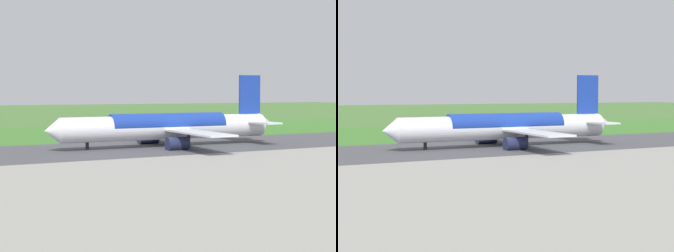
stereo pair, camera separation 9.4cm
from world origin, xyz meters
TOP-DOWN VIEW (x-y plane):
  - ground_plane at (0.00, 0.00)m, footprint 800.00×800.00m
  - runway_asphalt at (0.00, 0.00)m, footprint 600.00×32.83m
  - grass_verge_foreground at (0.00, -40.31)m, footprint 600.00×80.00m
  - airliner_main at (-2.68, 0.01)m, footprint 54.02×44.09m
  - no_stopping_sign at (-24.15, -41.81)m, footprint 0.60×0.10m
  - traffic_cone_orange at (-16.73, -42.72)m, footprint 0.40×0.40m

SIDE VIEW (x-z plane):
  - ground_plane at x=0.00m, z-range 0.00..0.00m
  - grass_verge_foreground at x=0.00m, z-range 0.00..0.04m
  - runway_asphalt at x=0.00m, z-range 0.00..0.06m
  - traffic_cone_orange at x=-16.73m, z-range 0.00..0.55m
  - no_stopping_sign at x=-24.15m, z-range 0.24..2.68m
  - airliner_main at x=-2.68m, z-range -3.59..12.29m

